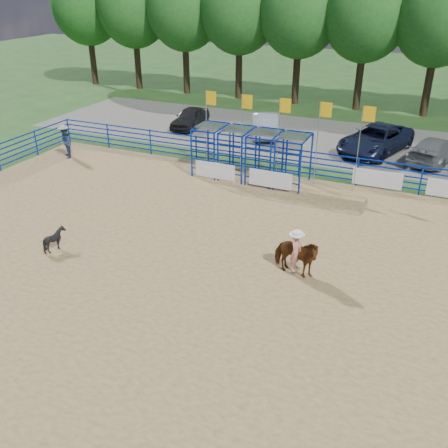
{
  "coord_description": "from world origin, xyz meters",
  "views": [
    {
      "loc": [
        6.38,
        -14.07,
        9.6
      ],
      "look_at": [
        -0.3,
        1.0,
        1.3
      ],
      "focal_mm": 40.0,
      "sensor_mm": 36.0,
      "label": 1
    }
  ],
  "objects_px": {
    "car_a": "(190,118)",
    "calf": "(55,239)",
    "spectator_cowboy": "(65,142)",
    "car_c": "(376,139)",
    "horse_and_rider": "(296,254)",
    "car_b": "(265,124)",
    "car_d": "(435,150)"
  },
  "relations": [
    {
      "from": "calf",
      "to": "car_c",
      "type": "height_order",
      "value": "car_c"
    },
    {
      "from": "horse_and_rider",
      "to": "car_c",
      "type": "bearing_deg",
      "value": 88.37
    },
    {
      "from": "car_b",
      "to": "spectator_cowboy",
      "type": "bearing_deg",
      "value": 23.12
    },
    {
      "from": "car_a",
      "to": "calf",
      "type": "bearing_deg",
      "value": -82.44
    },
    {
      "from": "horse_and_rider",
      "to": "spectator_cowboy",
      "type": "height_order",
      "value": "horse_and_rider"
    },
    {
      "from": "calf",
      "to": "car_b",
      "type": "relative_size",
      "value": 0.19
    },
    {
      "from": "calf",
      "to": "car_b",
      "type": "xyz_separation_m",
      "value": [
        2.16,
        17.77,
        0.31
      ]
    },
    {
      "from": "car_a",
      "to": "spectator_cowboy",
      "type": "bearing_deg",
      "value": -115.48
    },
    {
      "from": "calf",
      "to": "spectator_cowboy",
      "type": "height_order",
      "value": "spectator_cowboy"
    },
    {
      "from": "spectator_cowboy",
      "to": "horse_and_rider",
      "type": "bearing_deg",
      "value": -23.46
    },
    {
      "from": "calf",
      "to": "horse_and_rider",
      "type": "bearing_deg",
      "value": -110.98
    },
    {
      "from": "car_a",
      "to": "car_d",
      "type": "height_order",
      "value": "car_d"
    },
    {
      "from": "horse_and_rider",
      "to": "car_b",
      "type": "height_order",
      "value": "horse_and_rider"
    },
    {
      "from": "horse_and_rider",
      "to": "car_a",
      "type": "bearing_deg",
      "value": 128.16
    },
    {
      "from": "car_a",
      "to": "car_c",
      "type": "bearing_deg",
      "value": -4.59
    },
    {
      "from": "spectator_cowboy",
      "to": "calf",
      "type": "bearing_deg",
      "value": -52.45
    },
    {
      "from": "car_a",
      "to": "car_b",
      "type": "height_order",
      "value": "car_b"
    },
    {
      "from": "car_b",
      "to": "horse_and_rider",
      "type": "bearing_deg",
      "value": 91.43
    },
    {
      "from": "spectator_cowboy",
      "to": "car_b",
      "type": "relative_size",
      "value": 0.39
    },
    {
      "from": "spectator_cowboy",
      "to": "car_c",
      "type": "distance_m",
      "value": 18.14
    },
    {
      "from": "calf",
      "to": "car_c",
      "type": "bearing_deg",
      "value": -62.38
    },
    {
      "from": "horse_and_rider",
      "to": "calf",
      "type": "xyz_separation_m",
      "value": [
        -8.95,
        -1.99,
        -0.41
      ]
    },
    {
      "from": "horse_and_rider",
      "to": "car_a",
      "type": "height_order",
      "value": "horse_and_rider"
    },
    {
      "from": "horse_and_rider",
      "to": "car_b",
      "type": "distance_m",
      "value": 17.18
    },
    {
      "from": "calf",
      "to": "spectator_cowboy",
      "type": "distance_m",
      "value": 11.14
    },
    {
      "from": "car_b",
      "to": "car_d",
      "type": "xyz_separation_m",
      "value": [
        10.58,
        -1.11,
        -0.08
      ]
    },
    {
      "from": "car_c",
      "to": "horse_and_rider",
      "type": "bearing_deg",
      "value": -73.8
    },
    {
      "from": "calf",
      "to": "car_a",
      "type": "relative_size",
      "value": 0.23
    },
    {
      "from": "horse_and_rider",
      "to": "car_b",
      "type": "bearing_deg",
      "value": 113.31
    },
    {
      "from": "calf",
      "to": "car_d",
      "type": "distance_m",
      "value": 20.98
    },
    {
      "from": "car_b",
      "to": "car_d",
      "type": "height_order",
      "value": "car_b"
    },
    {
      "from": "car_b",
      "to": "car_c",
      "type": "relative_size",
      "value": 0.81
    }
  ]
}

